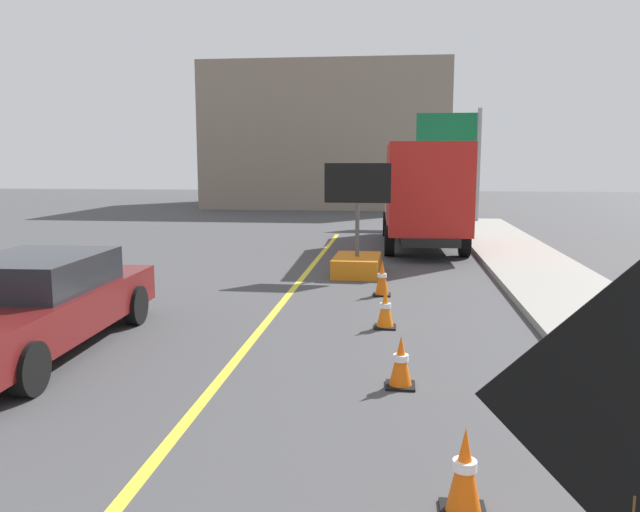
{
  "coord_description": "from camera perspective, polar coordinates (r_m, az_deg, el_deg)",
  "views": [
    {
      "loc": [
        2.19,
        0.21,
        2.76
      ],
      "look_at": [
        1.37,
        7.0,
        1.73
      ],
      "focal_mm": 35.83,
      "sensor_mm": 36.0,
      "label": 1
    }
  ],
  "objects": [
    {
      "name": "roadwork_sign",
      "position": [
        3.71,
        26.68,
        -12.69
      ],
      "size": [
        1.62,
        0.26,
        2.33
      ],
      "color": "#593819",
      "rests_on": "ground"
    },
    {
      "name": "lane_center_stripe",
      "position": [
        6.77,
        -13.16,
        -15.69
      ],
      "size": [
        0.14,
        36.0,
        0.01
      ],
      "primitive_type": "cube",
      "color": "yellow",
      "rests_on": "ground"
    },
    {
      "name": "traffic_cone_curbside",
      "position": [
        13.2,
        5.57,
        -1.98
      ],
      "size": [
        0.36,
        0.36,
        0.74
      ],
      "color": "black",
      "rests_on": "ground"
    },
    {
      "name": "traffic_cone_far_lane",
      "position": [
        10.67,
        5.85,
        -4.7
      ],
      "size": [
        0.36,
        0.36,
        0.66
      ],
      "color": "black",
      "rests_on": "ground"
    },
    {
      "name": "far_building_block",
      "position": [
        40.37,
        0.94,
        10.48
      ],
      "size": [
        14.11,
        9.73,
        8.3
      ],
      "primitive_type": "cube",
      "color": "gray",
      "rests_on": "ground"
    },
    {
      "name": "traffic_cone_near_sign",
      "position": [
        5.37,
        12.78,
        -18.29
      ],
      "size": [
        0.36,
        0.36,
        0.72
      ],
      "color": "black",
      "rests_on": "ground"
    },
    {
      "name": "arrow_board_trailer",
      "position": [
        15.6,
        3.33,
        0.11
      ],
      "size": [
        1.6,
        1.83,
        2.7
      ],
      "color": "orange",
      "rests_on": "ground"
    },
    {
      "name": "traffic_cone_mid_lane",
      "position": [
        7.98,
        7.23,
        -9.36
      ],
      "size": [
        0.36,
        0.36,
        0.65
      ],
      "color": "black",
      "rests_on": "ground"
    },
    {
      "name": "box_truck",
      "position": [
        20.73,
        9.16,
        5.71
      ],
      "size": [
        2.62,
        7.77,
        3.26
      ],
      "color": "black",
      "rests_on": "ground"
    },
    {
      "name": "highway_guide_sign",
      "position": [
        28.71,
        12.45,
        9.64
      ],
      "size": [
        2.79,
        0.18,
        5.0
      ],
      "color": "gray",
      "rests_on": "ground"
    },
    {
      "name": "pickup_car",
      "position": [
        10.17,
        -24.4,
        -3.93
      ],
      "size": [
        2.18,
        5.13,
        1.38
      ],
      "color": "#591414",
      "rests_on": "ground"
    }
  ]
}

